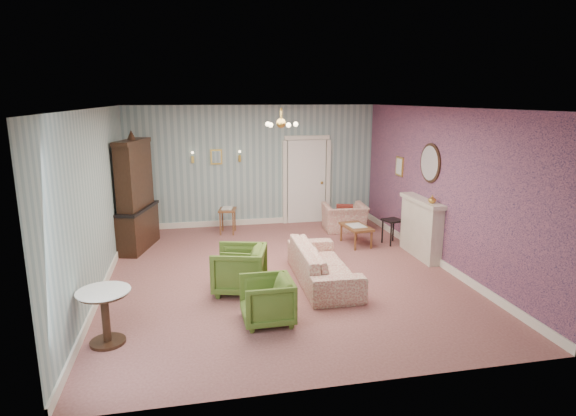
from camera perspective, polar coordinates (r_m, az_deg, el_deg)
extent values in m
plane|color=#965D57|center=(8.65, -0.77, -7.77)|extent=(7.00, 7.00, 0.00)
plane|color=white|center=(8.09, -0.83, 11.82)|extent=(7.00, 7.00, 0.00)
plane|color=gray|center=(11.65, -4.06, 4.99)|extent=(6.00, 0.00, 6.00)
plane|color=gray|center=(4.96, 6.88, -6.08)|extent=(6.00, 0.00, 6.00)
plane|color=gray|center=(8.24, -21.76, 0.75)|extent=(0.00, 7.00, 7.00)
plane|color=gray|center=(9.28, 17.73, 2.35)|extent=(0.00, 7.00, 7.00)
plane|color=#BF5F71|center=(9.27, 17.65, 2.34)|extent=(0.00, 7.00, 7.00)
imported|color=#4F6D26|center=(6.75, -2.52, -10.67)|extent=(0.66, 0.70, 0.71)
imported|color=#4F6D26|center=(7.78, -5.81, -7.00)|extent=(0.93, 0.97, 0.82)
imported|color=#4F6D26|center=(8.30, -5.40, -6.33)|extent=(0.78, 0.81, 0.65)
imported|color=#A94944|center=(8.17, 4.21, -5.92)|extent=(0.69, 2.18, 0.85)
imported|color=#A94944|center=(11.31, 6.74, -0.61)|extent=(1.01, 0.70, 0.85)
imported|color=gold|center=(9.24, 16.77, 1.00)|extent=(0.15, 0.15, 0.15)
cube|color=maroon|center=(11.14, 6.75, -0.52)|extent=(0.41, 0.28, 0.39)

